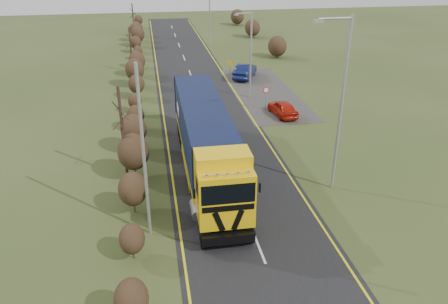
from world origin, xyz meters
The scene contains 14 objects.
ground centered at (0.00, 0.00, 0.00)m, with size 160.00×160.00×0.00m, color #323F1B.
road centered at (0.00, 10.00, 0.01)m, with size 8.00×120.00×0.02m, color black.
layby centered at (6.50, 20.00, 0.01)m, with size 6.00×18.00×0.02m, color #33302D.
lane_markings centered at (0.00, 9.69, 0.03)m, with size 7.52×116.00×0.01m.
hedgerow centered at (-6.00, 7.89, 1.62)m, with size 2.24×102.04×6.05m.
lorry centered at (-1.51, 3.66, 2.56)m, with size 3.14×16.19×4.51m.
car_red_hatchback centered at (6.46, 13.19, 0.66)m, with size 1.55×3.85×1.31m, color #AC1708.
car_blue_sedan centered at (5.81, 25.32, 0.79)m, with size 1.66×4.77×1.57m, color #0A133C.
streetlight_near centered at (5.66, 0.70, 5.64)m, with size 2.15×0.20×10.17m.
streetlight_mid centered at (4.70, 18.53, 4.37)m, with size 1.71×0.18×7.99m.
streetlight_far centered at (4.51, 43.77, 4.32)m, with size 1.69×0.18×7.90m.
left_pole centered at (-5.20, -2.12, 4.43)m, with size 0.16×0.16×8.87m, color #95989A.
speed_sign centered at (5.37, 14.85, 1.47)m, with size 0.59×0.10×2.13m.
warning_board centered at (4.33, 26.41, 1.08)m, with size 0.69×0.11×1.80m.
Camera 1 is at (-4.67, -20.94, 13.39)m, focal length 35.00 mm.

